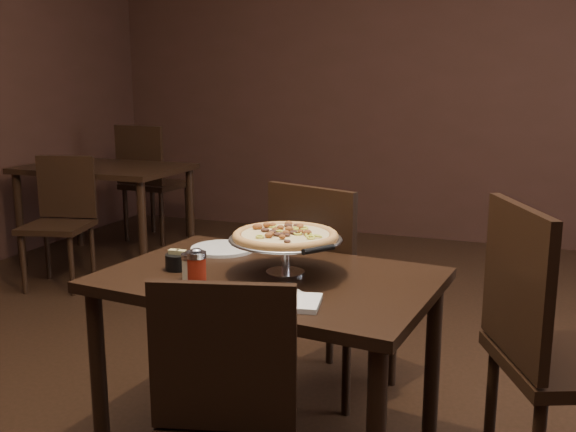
% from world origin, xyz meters
% --- Properties ---
extents(room, '(6.04, 7.04, 2.84)m').
position_xyz_m(room, '(0.06, 0.03, 1.40)').
color(room, black).
rests_on(room, ground).
extents(dining_table, '(1.18, 0.85, 0.69)m').
position_xyz_m(dining_table, '(-0.07, -0.10, 0.60)').
color(dining_table, black).
rests_on(dining_table, ground).
extents(background_table, '(1.17, 0.78, 0.73)m').
position_xyz_m(background_table, '(-2.20, 1.90, 0.63)').
color(background_table, black).
rests_on(background_table, ground).
extents(pizza_stand, '(0.39, 0.39, 0.16)m').
position_xyz_m(pizza_stand, '(-0.02, -0.06, 0.82)').
color(pizza_stand, silver).
rests_on(pizza_stand, dining_table).
extents(parmesan_shaker, '(0.06, 0.06, 0.10)m').
position_xyz_m(parmesan_shaker, '(-0.29, -0.24, 0.74)').
color(parmesan_shaker, beige).
rests_on(parmesan_shaker, dining_table).
extents(pepper_flake_shaker, '(0.07, 0.07, 0.11)m').
position_xyz_m(pepper_flake_shaker, '(-0.26, -0.25, 0.75)').
color(pepper_flake_shaker, maroon).
rests_on(pepper_flake_shaker, dining_table).
extents(packet_caddy, '(0.09, 0.09, 0.07)m').
position_xyz_m(packet_caddy, '(-0.39, -0.15, 0.72)').
color(packet_caddy, black).
rests_on(packet_caddy, dining_table).
extents(napkin_stack, '(0.17, 0.17, 0.02)m').
position_xyz_m(napkin_stack, '(0.12, -0.35, 0.70)').
color(napkin_stack, silver).
rests_on(napkin_stack, dining_table).
extents(plate_left, '(0.25, 0.25, 0.01)m').
position_xyz_m(plate_left, '(-0.36, 0.14, 0.70)').
color(plate_left, silver).
rests_on(plate_left, dining_table).
extents(plate_near, '(0.25, 0.25, 0.01)m').
position_xyz_m(plate_near, '(0.02, -0.35, 0.70)').
color(plate_near, silver).
rests_on(plate_near, dining_table).
extents(serving_spatula, '(0.16, 0.16, 0.02)m').
position_xyz_m(serving_spatula, '(0.14, -0.18, 0.82)').
color(serving_spatula, silver).
rests_on(serving_spatula, pizza_stand).
extents(chair_far, '(0.56, 0.56, 0.93)m').
position_xyz_m(chair_far, '(-0.03, 0.46, 0.51)').
color(chair_far, black).
rests_on(chair_far, ground).
extents(chair_side, '(0.60, 0.60, 0.97)m').
position_xyz_m(chair_side, '(0.84, 0.02, 0.53)').
color(chair_side, black).
rests_on(chair_side, ground).
extents(bg_chair_far, '(0.50, 0.50, 0.99)m').
position_xyz_m(bg_chair_far, '(-2.25, 2.59, 0.54)').
color(bg_chair_far, black).
rests_on(bg_chair_far, ground).
extents(bg_chair_near, '(0.48, 0.48, 0.85)m').
position_xyz_m(bg_chair_near, '(-2.14, 1.33, 0.47)').
color(bg_chair_near, black).
rests_on(bg_chair_near, ground).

